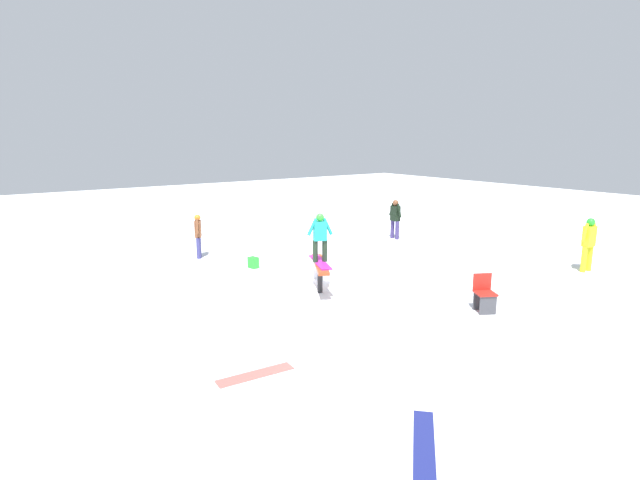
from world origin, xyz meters
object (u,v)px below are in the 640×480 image
object	(u,v)px
loose_snowboard_coral	(255,375)
backpack_on_snow	(253,263)
folding_chair	(484,294)
main_rider_on_rail	(320,239)
bystander_brown	(198,234)
rail_feature	(320,268)
bystander_black	(395,217)
bystander_yellow	(589,242)
loose_snowboard_white	(480,265)
loose_snowboard_navy	(424,443)

from	to	relation	value
loose_snowboard_coral	backpack_on_snow	distance (m)	7.12
loose_snowboard_coral	folding_chair	distance (m)	5.87
main_rider_on_rail	bystander_brown	world-z (taller)	main_rider_on_rail
rail_feature	bystander_black	xyz separation A→B (m)	(-3.91, 6.43, 0.20)
rail_feature	folding_chair	world-z (taller)	folding_chair
bystander_black	bystander_yellow	bearing A→B (deg)	14.00
backpack_on_snow	bystander_black	bearing A→B (deg)	84.05
bystander_yellow	loose_snowboard_coral	world-z (taller)	bystander_yellow
main_rider_on_rail	bystander_brown	xyz separation A→B (m)	(-5.44, -1.11, -0.60)
loose_snowboard_coral	bystander_brown	bearing A→B (deg)	-101.84
bystander_black	loose_snowboard_coral	size ratio (longest dim) A/B	1.13
bystander_brown	folding_chair	bearing A→B (deg)	47.17
loose_snowboard_white	bystander_brown	bearing A→B (deg)	132.47
rail_feature	loose_snowboard_navy	bearing A→B (deg)	6.04
bystander_black	backpack_on_snow	bearing A→B (deg)	-80.65
main_rider_on_rail	bystander_brown	distance (m)	5.58
bystander_black	folding_chair	distance (m)	8.40
bystander_black	folding_chair	world-z (taller)	bystander_black
folding_chair	backpack_on_snow	size ratio (longest dim) A/B	2.59
loose_snowboard_navy	folding_chair	distance (m)	5.67
bystander_yellow	loose_snowboard_coral	bearing A→B (deg)	5.22
bystander_yellow	loose_snowboard_white	size ratio (longest dim) A/B	1.18
loose_snowboard_white	main_rider_on_rail	bearing A→B (deg)	167.56
bystander_brown	main_rider_on_rail	bearing A→B (deg)	37.70
bystander_brown	loose_snowboard_coral	xyz separation A→B (m)	(8.54, -2.47, -0.81)
loose_snowboard_coral	bystander_yellow	bearing A→B (deg)	-175.10
main_rider_on_rail	loose_snowboard_white	distance (m)	5.92
bystander_yellow	backpack_on_snow	bearing A→B (deg)	-33.08
bystander_black	loose_snowboard_white	size ratio (longest dim) A/B	1.12
folding_chair	bystander_brown	bearing A→B (deg)	139.74
bystander_yellow	rail_feature	bearing A→B (deg)	-16.48
main_rider_on_rail	bystander_yellow	distance (m)	8.31
loose_snowboard_coral	folding_chair	size ratio (longest dim) A/B	1.56
main_rider_on_rail	loose_snowboard_white	size ratio (longest dim) A/B	1.09
loose_snowboard_navy	folding_chair	bearing A→B (deg)	165.45
rail_feature	bystander_black	world-z (taller)	bystander_black
bystander_yellow	main_rider_on_rail	bearing A→B (deg)	-16.48
bystander_black	bystander_yellow	size ratio (longest dim) A/B	0.95
backpack_on_snow	main_rider_on_rail	bearing A→B (deg)	-7.41
main_rider_on_rail	bystander_black	distance (m)	7.54
bystander_black	folding_chair	bearing A→B (deg)	-26.43
bystander_black	loose_snowboard_navy	size ratio (longest dim) A/B	1.00
bystander_brown	loose_snowboard_navy	world-z (taller)	bystander_brown
loose_snowboard_navy	loose_snowboard_coral	size ratio (longest dim) A/B	1.14
loose_snowboard_white	bystander_black	bearing A→B (deg)	75.51
bystander_yellow	loose_snowboard_coral	size ratio (longest dim) A/B	1.19
loose_snowboard_white	backpack_on_snow	xyz separation A→B (m)	(-3.87, -5.97, 0.16)
bystander_black	loose_snowboard_navy	bearing A→B (deg)	-38.93
loose_snowboard_white	rail_feature	bearing A→B (deg)	167.56
rail_feature	loose_snowboard_navy	xyz separation A→B (m)	(6.13, -2.67, -0.65)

